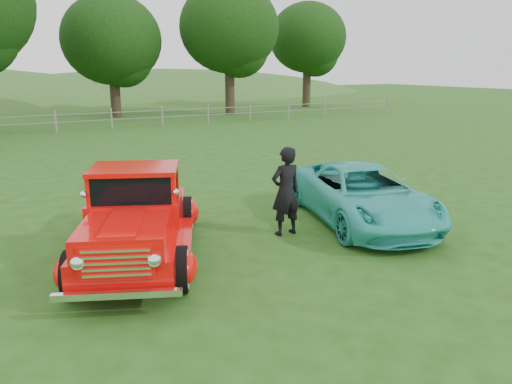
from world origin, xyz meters
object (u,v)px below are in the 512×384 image
tree_near_east (112,40)px  man (286,191)px  tree_mid_east (229,28)px  teal_sedan (363,195)px  tree_far_east (308,38)px  red_pickup (138,218)px

tree_near_east → man: bearing=-96.6°
tree_mid_east → teal_sedan: (-9.17, -25.49, -5.51)m
tree_far_east → teal_sedan: 34.19m
red_pickup → teal_sedan: (5.15, -0.28, -0.14)m
tree_mid_east → teal_sedan: bearing=-109.8°
tree_mid_east → man: bearing=-113.8°
red_pickup → man: bearing=20.6°
tree_near_east → red_pickup: 28.29m
tree_near_east → tree_far_east: (17.00, 1.00, 0.61)m
red_pickup → tree_mid_east: bearing=83.6°
tree_far_east → red_pickup: size_ratio=1.68×
red_pickup → teal_sedan: bearing=20.1°
tree_near_east → teal_sedan: bearing=-92.4°
tree_far_east → man: tree_far_east is taller
teal_sedan → man: (-2.01, 0.14, 0.29)m
tree_mid_east → tree_far_east: bearing=18.4°
man → tree_near_east: bearing=-98.0°
tree_far_east → red_pickup: tree_far_east is taller
tree_near_east → tree_mid_east: 8.30m
tree_mid_east → man: tree_mid_east is taller
tree_mid_east → tree_far_east: (9.00, 3.00, -0.31)m
tree_near_east → tree_far_east: tree_far_east is taller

